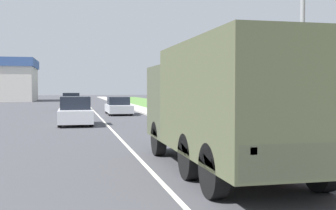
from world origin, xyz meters
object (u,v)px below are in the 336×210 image
(car_third_ahead, at_px, (71,102))
(lamp_post, at_px, (295,29))
(car_nearest_ahead, at_px, (75,112))
(car_second_ahead, at_px, (118,106))
(military_truck, at_px, (226,102))

(car_third_ahead, distance_m, lamp_post, 30.87)
(car_nearest_ahead, height_order, car_second_ahead, car_nearest_ahead)
(car_nearest_ahead, distance_m, lamp_post, 14.74)
(military_truck, bearing_deg, car_nearest_ahead, 104.00)
(car_third_ahead, bearing_deg, lamp_post, -77.70)
(car_third_ahead, bearing_deg, military_truck, -83.00)
(military_truck, bearing_deg, lamp_post, 27.74)
(military_truck, height_order, car_second_ahead, military_truck)
(military_truck, height_order, car_third_ahead, military_truck)
(car_nearest_ahead, bearing_deg, car_second_ahead, 69.54)
(car_nearest_ahead, relative_size, lamp_post, 0.64)
(car_second_ahead, bearing_deg, lamp_post, -82.64)
(car_nearest_ahead, distance_m, car_second_ahead, 9.77)
(car_second_ahead, bearing_deg, military_truck, -89.58)
(military_truck, bearing_deg, car_third_ahead, 97.00)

